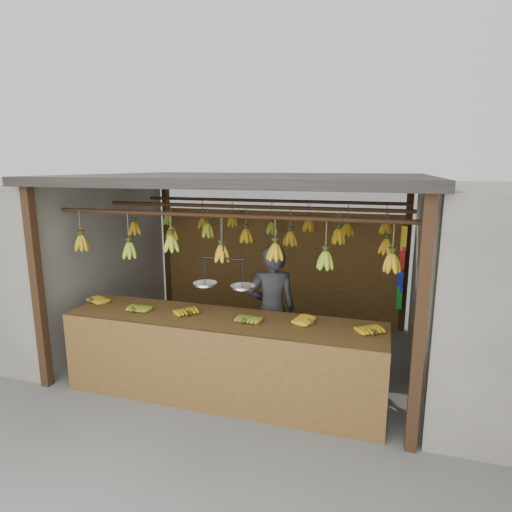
% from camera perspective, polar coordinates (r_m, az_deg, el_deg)
% --- Properties ---
extents(ground, '(80.00, 80.00, 0.00)m').
position_cam_1_polar(ground, '(5.99, -0.85, -12.85)').
color(ground, '#5B5B57').
extents(stall, '(4.30, 3.30, 2.40)m').
position_cam_1_polar(stall, '(5.77, 0.08, 6.59)').
color(stall, black).
rests_on(stall, ground).
extents(neighbor_left, '(3.00, 3.00, 2.30)m').
position_cam_1_polar(neighbor_left, '(7.50, -28.09, 0.07)').
color(neighbor_left, slate).
rests_on(neighbor_left, ground).
extents(counter, '(3.53, 0.79, 0.96)m').
position_cam_1_polar(counter, '(4.63, -5.06, -11.06)').
color(counter, brown).
rests_on(counter, ground).
extents(hanging_bananas, '(3.65, 2.24, 0.39)m').
position_cam_1_polar(hanging_bananas, '(5.51, -0.87, 2.71)').
color(hanging_bananas, '#BB8814').
rests_on(hanging_bananas, ground).
extents(balance_scale, '(0.69, 0.26, 0.77)m').
position_cam_1_polar(balance_scale, '(4.65, -4.33, -3.37)').
color(balance_scale, black).
rests_on(balance_scale, ground).
extents(vendor, '(0.69, 0.57, 1.61)m').
position_cam_1_polar(vendor, '(5.19, 2.10, -7.23)').
color(vendor, '#262628').
rests_on(vendor, ground).
extents(bag_bundles, '(0.08, 0.26, 1.22)m').
position_cam_1_polar(bag_bundles, '(6.70, 18.84, -1.49)').
color(bag_bundles, yellow).
rests_on(bag_bundles, ground).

